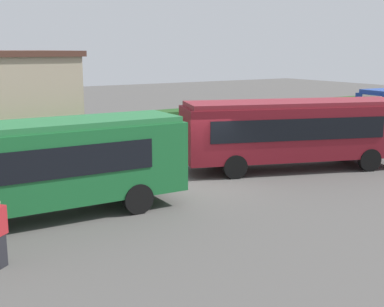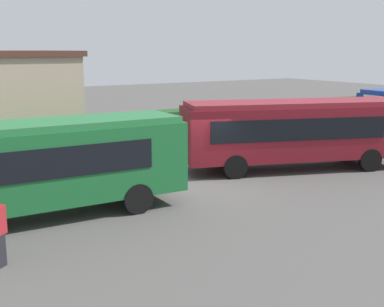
# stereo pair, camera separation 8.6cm
# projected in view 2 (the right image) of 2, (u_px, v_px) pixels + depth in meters

# --- Properties ---
(ground_plane) EXTENTS (107.62, 107.62, 0.00)m
(ground_plane) POSITION_uv_depth(u_px,v_px,m) (210.00, 186.00, 19.95)
(ground_plane) COLOR #514F4C
(bus_green) EXTENTS (9.76, 2.67, 3.06)m
(bus_green) POSITION_uv_depth(u_px,v_px,m) (34.00, 164.00, 15.72)
(bus_green) COLOR #19602D
(bus_green) RESTS_ON ground_plane
(bus_maroon) EXTENTS (10.13, 5.75, 3.02)m
(bus_maroon) POSITION_uv_depth(u_px,v_px,m) (295.00, 130.00, 22.47)
(bus_maroon) COLOR maroon
(bus_maroon) RESTS_ON ground_plane
(person_right) EXTENTS (0.30, 0.41, 1.70)m
(person_right) POSITION_uv_depth(u_px,v_px,m) (204.00, 143.00, 23.96)
(person_right) COLOR silver
(person_right) RESTS_ON ground_plane
(hedge_row) EXTENTS (65.81, 1.46, 1.72)m
(hedge_row) POSITION_uv_depth(u_px,v_px,m) (110.00, 131.00, 27.89)
(hedge_row) COLOR #224A1E
(hedge_row) RESTS_ON ground_plane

